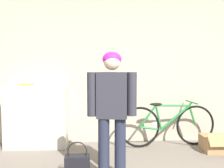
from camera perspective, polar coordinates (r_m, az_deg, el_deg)
wall_back at (r=4.75m, az=2.82°, el=2.99°), size 8.00×0.07×2.60m
side_shelf at (r=4.67m, az=-16.09°, el=-6.76°), size 1.02×0.42×1.05m
person at (r=3.21m, az=-0.00°, el=-4.55°), size 0.61×0.24×1.56m
bicycle at (r=4.64m, az=12.07°, el=-8.63°), size 1.69×0.46×0.77m
banana at (r=4.66m, az=-18.18°, el=-0.07°), size 0.28×0.08×0.04m
handbag at (r=3.42m, az=-7.54°, el=-17.20°), size 0.31×0.17×0.46m
cardboard_box at (r=4.67m, az=21.61°, el=-11.93°), size 0.42×0.47×0.32m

